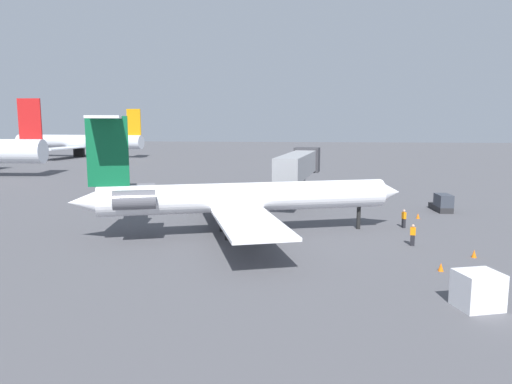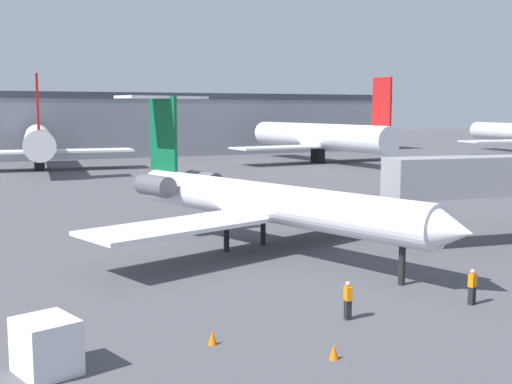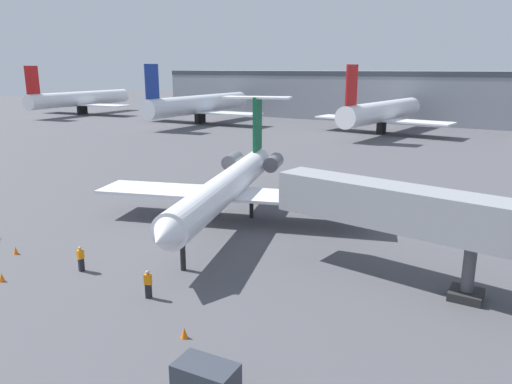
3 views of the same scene
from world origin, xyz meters
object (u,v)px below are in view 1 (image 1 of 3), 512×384
(baggage_tug_lead, at_px, (442,204))
(cargo_container_uld, at_px, (478,290))
(regional_jet, at_px, (235,196))
(ground_crew_loader, at_px, (413,235))
(ground_crew_marshaller, at_px, (404,219))
(parked_airliner_east_end, at_px, (79,142))
(traffic_cone_near, at_px, (474,254))
(traffic_cone_mid, at_px, (441,267))
(jet_bridge, at_px, (300,165))
(traffic_cone_far, at_px, (418,216))

(baggage_tug_lead, bearing_deg, cargo_container_uld, 168.06)
(regional_jet, height_order, ground_crew_loader, regional_jet)
(regional_jet, distance_m, cargo_container_uld, 20.98)
(ground_crew_marshaller, bearing_deg, parked_airliner_east_end, 40.60)
(traffic_cone_near, relative_size, traffic_cone_mid, 1.00)
(regional_jet, height_order, jet_bridge, regional_jet)
(jet_bridge, height_order, baggage_tug_lead, jet_bridge)
(ground_crew_loader, distance_m, parked_airliner_east_end, 114.84)
(ground_crew_loader, bearing_deg, traffic_cone_far, -14.91)
(traffic_cone_near, height_order, traffic_cone_far, same)
(traffic_cone_near, relative_size, parked_airliner_east_end, 0.01)
(baggage_tug_lead, bearing_deg, ground_crew_marshaller, 146.63)
(baggage_tug_lead, height_order, parked_airliner_east_end, parked_airliner_east_end)
(traffic_cone_mid, bearing_deg, regional_jet, 59.87)
(jet_bridge, bearing_deg, traffic_cone_far, -125.48)
(regional_jet, height_order, ground_crew_marshaller, regional_jet)
(regional_jet, bearing_deg, baggage_tug_lead, -57.62)
(cargo_container_uld, bearing_deg, parked_airliner_east_end, 34.91)
(regional_jet, distance_m, baggage_tug_lead, 24.61)
(jet_bridge, xyz_separation_m, traffic_cone_near, (-22.33, -12.67, -4.29))
(ground_crew_marshaller, bearing_deg, baggage_tug_lead, -33.37)
(regional_jet, xyz_separation_m, baggage_tug_lead, (13.11, -20.68, -2.51))
(jet_bridge, distance_m, baggage_tug_lead, 16.42)
(traffic_cone_near, bearing_deg, baggage_tug_lead, -8.68)
(cargo_container_uld, bearing_deg, baggage_tug_lead, -11.94)
(ground_crew_marshaller, bearing_deg, ground_crew_loader, 174.59)
(jet_bridge, relative_size, traffic_cone_mid, 31.91)
(jet_bridge, bearing_deg, cargo_container_uld, -163.34)
(regional_jet, relative_size, ground_crew_marshaller, 16.45)
(ground_crew_loader, height_order, parked_airliner_east_end, parked_airliner_east_end)
(ground_crew_loader, xyz_separation_m, baggage_tug_lead, (15.22, -6.40, -0.02))
(ground_crew_marshaller, relative_size, traffic_cone_near, 3.07)
(regional_jet, bearing_deg, traffic_cone_far, -62.90)
(ground_crew_loader, distance_m, baggage_tug_lead, 16.51)
(baggage_tug_lead, distance_m, traffic_cone_far, 5.59)
(jet_bridge, distance_m, ground_crew_loader, 21.72)
(ground_crew_marshaller, relative_size, baggage_tug_lead, 0.41)
(regional_jet, xyz_separation_m, jet_bridge, (17.29, -5.24, 1.22))
(jet_bridge, height_order, traffic_cone_far, jet_bridge)
(ground_crew_marshaller, height_order, traffic_cone_near, ground_crew_marshaller)
(traffic_cone_near, distance_m, parked_airliner_east_end, 119.41)
(traffic_cone_mid, relative_size, parked_airliner_east_end, 0.01)
(traffic_cone_mid, xyz_separation_m, traffic_cone_far, (17.30, -2.50, 0.00))
(regional_jet, distance_m, jet_bridge, 18.11)
(parked_airliner_east_end, bearing_deg, regional_jet, -147.14)
(regional_jet, relative_size, traffic_cone_mid, 50.53)
(regional_jet, bearing_deg, jet_bridge, -16.85)
(ground_crew_loader, bearing_deg, baggage_tug_lead, -22.82)
(traffic_cone_near, height_order, traffic_cone_mid, same)
(traffic_cone_mid, bearing_deg, ground_crew_loader, 3.58)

